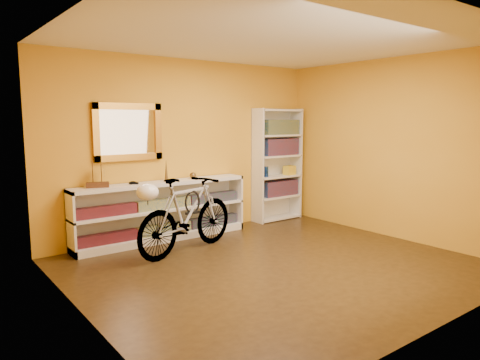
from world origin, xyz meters
TOP-DOWN VIEW (x-y plane):
  - floor at (0.00, 0.00)m, footprint 4.50×4.00m
  - ceiling at (0.00, 0.00)m, footprint 4.50×4.00m
  - back_wall at (0.00, 2.00)m, footprint 4.50×0.01m
  - left_wall at (-2.25, 0.00)m, footprint 0.01×4.00m
  - right_wall at (2.25, 0.00)m, footprint 0.01×4.00m
  - gilt_mirror at (-0.95, 1.97)m, footprint 0.98×0.06m
  - wall_socket at (0.90, 1.99)m, footprint 0.09×0.02m
  - console_unit at (-0.53, 1.81)m, footprint 2.60×0.35m
  - cd_row_lower at (-0.53, 1.79)m, footprint 2.50×0.13m
  - cd_row_upper at (-0.53, 1.79)m, footprint 2.50×0.13m
  - model_ship at (-1.45, 1.81)m, footprint 0.30×0.19m
  - toy_car at (-0.96, 1.81)m, footprint 0.00×0.01m
  - bronze_ornament at (-0.47, 1.81)m, footprint 0.05×0.05m
  - decorative_orb at (-0.03, 1.81)m, footprint 0.10×0.10m
  - bookcase at (1.66, 1.84)m, footprint 0.90×0.30m
  - book_row_a at (1.71, 1.84)m, footprint 0.70×0.22m
  - book_row_b at (1.71, 1.84)m, footprint 0.70×0.22m
  - book_row_c at (1.71, 1.84)m, footprint 0.70×0.22m
  - travel_mug at (1.40, 1.82)m, footprint 0.08×0.08m
  - red_tin at (1.46, 1.87)m, footprint 0.15×0.15m
  - yellow_bag at (1.91, 1.80)m, footprint 0.21×0.15m
  - bicycle at (-0.55, 1.11)m, footprint 0.86×1.75m
  - helmet at (-1.17, 0.95)m, footprint 0.26×0.25m
  - u_lock at (-0.45, 1.14)m, footprint 0.23×0.02m

SIDE VIEW (x-z plane):
  - floor at x=0.00m, z-range -0.01..0.00m
  - cd_row_lower at x=-0.53m, z-range 0.10..0.24m
  - wall_socket at x=0.90m, z-range 0.21..0.29m
  - console_unit at x=-0.53m, z-range 0.00..0.85m
  - bicycle at x=-0.55m, z-range 0.00..1.00m
  - cd_row_upper at x=-0.53m, z-range 0.47..0.60m
  - book_row_a at x=1.71m, z-range 0.42..0.68m
  - u_lock at x=-0.45m, z-range 0.53..0.76m
  - yellow_bag at x=1.91m, z-range 0.77..0.92m
  - toy_car at x=-0.96m, z-range 0.85..0.85m
  - travel_mug at x=1.40m, z-range 0.77..0.94m
  - helmet at x=-1.17m, z-range 0.78..0.98m
  - decorative_orb at x=-0.03m, z-range 0.85..0.95m
  - bookcase at x=1.66m, z-range 0.00..1.90m
  - bronze_ornament at x=-0.47m, z-range 0.85..1.16m
  - model_ship at x=-1.45m, z-range 0.85..1.19m
  - book_row_b at x=1.71m, z-range 1.11..1.40m
  - back_wall at x=0.00m, z-range 0.00..2.60m
  - left_wall at x=-2.25m, z-range 0.00..2.60m
  - right_wall at x=2.25m, z-range 0.00..2.60m
  - red_tin at x=1.46m, z-range 1.46..1.63m
  - gilt_mirror at x=-0.95m, z-range 1.16..1.94m
  - book_row_c at x=1.71m, z-range 1.46..1.71m
  - ceiling at x=0.00m, z-range 2.60..2.61m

